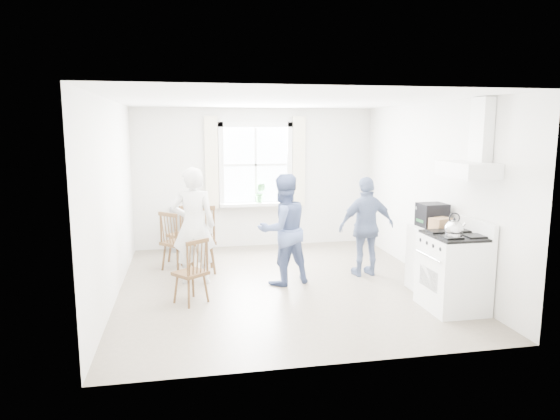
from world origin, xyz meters
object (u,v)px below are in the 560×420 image
(windsor_chair_a, at_px, (187,227))
(person_mid, at_px, (283,230))
(windsor_chair_c, at_px, (195,264))
(stereo_stack, at_px, (432,215))
(gas_stove, at_px, (453,271))
(low_cabinet, at_px, (431,259))
(person_right, at_px, (367,227))
(person_left, at_px, (194,226))
(windsor_chair_b, at_px, (201,232))

(windsor_chair_a, xyz_separation_m, person_mid, (1.35, -1.42, 0.19))
(windsor_chair_c, bearing_deg, stereo_stack, -0.30)
(gas_stove, relative_size, low_cabinet, 1.24)
(windsor_chair_c, relative_size, person_mid, 0.54)
(low_cabinet, relative_size, windsor_chair_c, 1.04)
(gas_stove, bearing_deg, person_right, 108.85)
(person_left, relative_size, person_right, 1.12)
(windsor_chair_b, relative_size, person_left, 0.64)
(windsor_chair_a, xyz_separation_m, person_right, (2.67, -1.24, 0.15))
(windsor_chair_b, bearing_deg, low_cabinet, -24.65)
(low_cabinet, xyz_separation_m, windsor_chair_c, (-3.20, 0.07, 0.08))
(gas_stove, height_order, person_left, person_left)
(windsor_chair_a, bearing_deg, windsor_chair_c, -87.80)
(stereo_stack, height_order, person_left, person_left)
(person_left, bearing_deg, stereo_stack, 169.88)
(person_left, height_order, person_mid, person_left)
(low_cabinet, bearing_deg, stereo_stack, 79.29)
(person_mid, bearing_deg, windsor_chair_b, -49.49)
(gas_stove, bearing_deg, person_mid, 142.83)
(low_cabinet, xyz_separation_m, person_left, (-3.19, 0.98, 0.40))
(gas_stove, xyz_separation_m, low_cabinet, (0.07, 0.70, -0.03))
(gas_stove, distance_m, windsor_chair_a, 4.28)
(person_left, xyz_separation_m, person_right, (2.58, -0.10, -0.09))
(windsor_chair_b, distance_m, person_mid, 1.35)
(low_cabinet, height_order, person_mid, person_mid)
(person_right, bearing_deg, low_cabinet, 119.49)
(windsor_chair_c, xyz_separation_m, person_mid, (1.27, 0.64, 0.27))
(stereo_stack, height_order, person_mid, person_mid)
(low_cabinet, xyz_separation_m, stereo_stack, (0.01, 0.05, 0.61))
(windsor_chair_b, height_order, windsor_chair_c, windsor_chair_b)
(low_cabinet, height_order, person_left, person_left)
(gas_stove, xyz_separation_m, stereo_stack, (0.08, 0.75, 0.57))
(low_cabinet, distance_m, stereo_stack, 0.61)
(windsor_chair_a, bearing_deg, person_right, -24.98)
(stereo_stack, distance_m, person_right, 1.08)
(gas_stove, relative_size, person_right, 0.74)
(windsor_chair_a, bearing_deg, stereo_stack, -32.23)
(windsor_chair_b, height_order, person_mid, person_mid)
(stereo_stack, distance_m, person_left, 3.34)
(stereo_stack, distance_m, windsor_chair_b, 3.40)
(person_left, bearing_deg, windsor_chair_a, -79.44)
(low_cabinet, distance_m, person_right, 1.12)
(person_mid, bearing_deg, person_left, -30.21)
(stereo_stack, relative_size, person_left, 0.22)
(windsor_chair_b, height_order, person_left, person_left)
(low_cabinet, height_order, windsor_chair_b, windsor_chair_b)
(gas_stove, height_order, windsor_chair_a, gas_stove)
(gas_stove, bearing_deg, windsor_chair_c, 166.16)
(low_cabinet, bearing_deg, windsor_chair_c, 178.72)
(gas_stove, relative_size, windsor_chair_a, 1.12)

